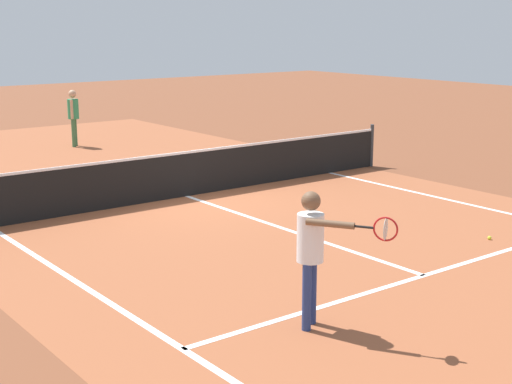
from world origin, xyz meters
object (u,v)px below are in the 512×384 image
object	(u,v)px
player_near	(313,244)
tennis_ball_mid_court	(489,238)
net	(186,173)
player_far	(73,112)

from	to	relation	value
player_near	tennis_ball_mid_court	bearing A→B (deg)	10.99
net	player_near	distance (m)	7.28
net	player_far	distance (m)	7.59
player_near	net	bearing A→B (deg)	69.51
player_far	tennis_ball_mid_court	size ratio (longest dim) A/B	25.14
net	player_far	size ratio (longest dim) A/B	6.73
net	tennis_ball_mid_court	xyz separation A→B (m)	(2.31, -5.86, -0.46)
player_near	player_far	bearing A→B (deg)	76.56
tennis_ball_mid_court	net	bearing A→B (deg)	111.54
player_near	tennis_ball_mid_court	distance (m)	5.05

